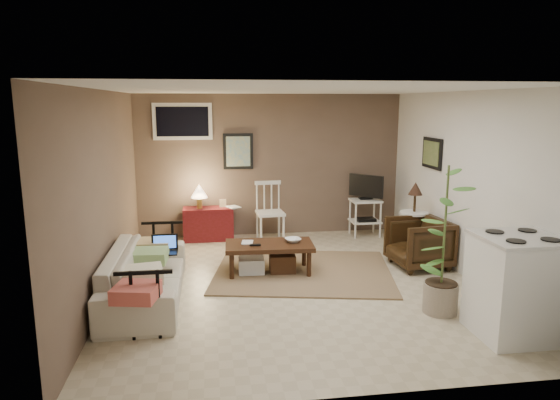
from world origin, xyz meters
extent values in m
plane|color=#C1B293|center=(0.00, 0.00, 0.00)|extent=(5.00, 5.00, 0.00)
cube|color=black|center=(-0.55, 2.48, 1.45)|extent=(0.50, 0.03, 0.60)
cube|color=black|center=(2.23, 1.05, 1.52)|extent=(0.03, 0.60, 0.45)
cube|color=silver|center=(-1.45, 2.48, 1.95)|extent=(0.96, 0.03, 0.60)
cube|color=#7E5E49|center=(0.18, 0.42, 0.01)|extent=(2.65, 2.28, 0.02)
cube|color=#38190F|center=(-0.27, 0.44, 0.39)|extent=(1.18, 0.65, 0.06)
cylinder|color=#38190F|center=(-0.79, 0.24, 0.18)|extent=(0.06, 0.06, 0.37)
cylinder|color=#38190F|center=(0.22, 0.19, 0.18)|extent=(0.06, 0.06, 0.37)
cylinder|color=#38190F|center=(-0.77, 0.68, 0.18)|extent=(0.06, 0.06, 0.37)
cylinder|color=#38190F|center=(0.24, 0.64, 0.18)|extent=(0.06, 0.06, 0.37)
cube|color=black|center=(-0.47, 0.35, 0.43)|extent=(0.15, 0.05, 0.02)
cube|color=#4C2F1B|center=(-0.10, 0.43, 0.14)|extent=(0.35, 0.30, 0.25)
cube|color=silver|center=(-0.52, 0.45, 0.12)|extent=(0.35, 0.30, 0.21)
imported|color=beige|center=(-1.80, -0.27, 0.40)|extent=(0.60, 2.06, 0.81)
cube|color=black|center=(-1.60, 0.03, 0.47)|extent=(0.32, 0.22, 0.02)
cube|color=black|center=(-1.60, 0.14, 0.57)|extent=(0.32, 0.02, 0.20)
cube|color=blue|center=(-1.60, 0.13, 0.57)|extent=(0.27, 0.00, 0.16)
cube|color=maroon|center=(-1.08, 2.24, 0.27)|extent=(0.82, 0.36, 0.55)
cylinder|color=#A3943E|center=(-1.21, 2.20, 0.64)|extent=(0.09, 0.09, 0.18)
cone|color=#FFD7B7|center=(-1.21, 2.20, 0.84)|extent=(0.27, 0.27, 0.22)
cube|color=tan|center=(-0.83, 2.26, 0.61)|extent=(0.11, 0.02, 0.14)
cube|color=silver|center=(-0.06, 2.08, 0.46)|extent=(0.47, 0.47, 0.04)
cylinder|color=silver|center=(-0.24, 1.88, 0.22)|extent=(0.04, 0.04, 0.44)
cylinder|color=silver|center=(0.14, 1.91, 0.22)|extent=(0.04, 0.04, 0.44)
cylinder|color=silver|center=(-0.26, 2.26, 0.22)|extent=(0.04, 0.04, 0.44)
cylinder|color=silver|center=(0.11, 2.28, 0.22)|extent=(0.04, 0.04, 0.44)
cube|color=silver|center=(-0.07, 2.28, 0.94)|extent=(0.44, 0.07, 0.06)
cube|color=silver|center=(1.59, 2.14, 0.61)|extent=(0.50, 0.41, 0.04)
cube|color=silver|center=(1.59, 2.14, 0.25)|extent=(0.50, 0.41, 0.03)
cylinder|color=silver|center=(1.37, 1.97, 0.32)|extent=(0.03, 0.03, 0.63)
cylinder|color=silver|center=(1.80, 1.97, 0.32)|extent=(0.03, 0.03, 0.63)
cylinder|color=silver|center=(1.37, 2.32, 0.32)|extent=(0.03, 0.03, 0.63)
cylinder|color=silver|center=(1.80, 2.32, 0.32)|extent=(0.03, 0.03, 0.63)
cube|color=black|center=(1.59, 2.14, 0.66)|extent=(0.23, 0.13, 0.03)
cube|color=black|center=(1.59, 2.14, 0.87)|extent=(0.47, 0.49, 0.38)
cube|color=#CB814F|center=(1.59, 2.14, 0.87)|extent=(0.38, 0.40, 0.31)
cube|color=black|center=(1.59, 2.10, 0.27)|extent=(0.32, 0.23, 0.09)
cylinder|color=silver|center=(1.94, 0.92, 0.02)|extent=(0.29, 0.29, 0.03)
cylinder|color=silver|center=(1.94, 0.92, 0.33)|extent=(0.06, 0.06, 0.63)
cylinder|color=silver|center=(1.94, 0.92, 0.66)|extent=(0.42, 0.42, 0.03)
cylinder|color=black|center=(1.94, 0.92, 0.81)|extent=(0.04, 0.04, 0.27)
cone|color=#321E14|center=(1.94, 0.92, 1.02)|extent=(0.21, 0.21, 0.19)
imported|color=black|center=(1.81, 0.42, 0.38)|extent=(0.75, 0.79, 0.75)
cylinder|color=#A1917F|center=(1.42, -1.09, 0.16)|extent=(0.37, 0.37, 0.33)
cylinder|color=#4C602D|center=(1.42, -1.09, 0.98)|extent=(0.02, 0.02, 1.28)
cube|color=white|center=(1.89, -1.70, 0.49)|extent=(0.76, 0.70, 0.97)
cube|color=silver|center=(1.89, -1.70, 0.99)|extent=(0.78, 0.72, 0.03)
cylinder|color=black|center=(1.71, -1.87, 1.01)|extent=(0.17, 0.17, 0.01)
cylinder|color=black|center=(2.06, -1.87, 1.01)|extent=(0.17, 0.17, 0.01)
cylinder|color=black|center=(1.71, -1.52, 1.01)|extent=(0.17, 0.17, 0.01)
cylinder|color=black|center=(2.06, -1.52, 1.01)|extent=(0.17, 0.17, 0.01)
imported|color=#38190F|center=(0.05, 0.46, 0.52)|extent=(0.22, 0.10, 0.21)
imported|color=#38190F|center=(-0.64, 0.51, 0.52)|extent=(0.15, 0.04, 0.20)
imported|color=#38190F|center=(-0.75, 2.14, 0.67)|extent=(0.18, 0.10, 0.25)
camera|label=1|loc=(-1.03, -5.90, 2.25)|focal=32.00mm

